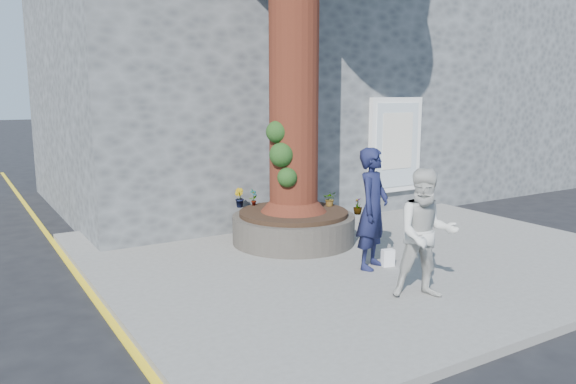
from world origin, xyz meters
TOP-DOWN VIEW (x-y plane):
  - ground at (0.00, 0.00)m, footprint 120.00×120.00m
  - pavement at (1.50, 1.00)m, footprint 9.00×8.00m
  - yellow_line at (-3.05, 1.00)m, footprint 0.10×30.00m
  - stone_shop at (2.50, 7.20)m, footprint 10.30×8.30m
  - neighbour_shop at (10.50, 7.20)m, footprint 6.00×8.00m
  - planter at (0.80, 2.00)m, footprint 2.30×2.30m
  - man at (1.05, 0.02)m, footprint 0.85×0.75m
  - woman at (0.82, -1.39)m, footprint 1.09×1.02m
  - shopping_bag at (1.32, -0.08)m, footprint 0.22×0.16m
  - plant_a at (0.40, 2.85)m, footprint 0.20×0.17m
  - plant_b at (0.08, 2.85)m, footprint 0.23×0.23m
  - plant_c at (1.65, 1.15)m, footprint 0.24×0.24m
  - plant_d at (1.65, 2.01)m, footprint 0.35×0.35m

SIDE VIEW (x-z plane):
  - ground at x=0.00m, z-range 0.00..0.00m
  - yellow_line at x=-3.05m, z-range 0.00..0.01m
  - pavement at x=1.50m, z-range 0.00..0.12m
  - shopping_bag at x=1.32m, z-range 0.12..0.40m
  - planter at x=0.80m, z-range 0.11..0.71m
  - plant_d at x=1.65m, z-range 0.72..1.01m
  - plant_c at x=1.65m, z-range 0.72..1.02m
  - plant_a at x=0.40m, z-range 0.72..1.04m
  - plant_b at x=0.08m, z-range 0.72..1.09m
  - woman at x=0.82m, z-range 0.12..1.91m
  - man at x=1.05m, z-range 0.12..2.06m
  - neighbour_shop at x=10.50m, z-range 0.00..6.00m
  - stone_shop at x=2.50m, z-range 0.01..6.31m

